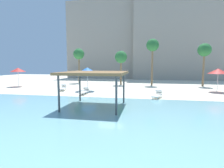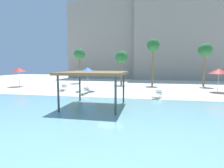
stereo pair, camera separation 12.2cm
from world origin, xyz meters
The scene contains 15 objects.
ground_plane centered at (0.00, 0.00, 0.00)m, with size 80.00×80.00×0.00m, color beige.
lagoon_water centered at (0.00, -5.25, 0.02)m, with size 44.00×13.50×0.04m, color #7AB7C1.
shade_pavilion centered at (-0.67, -2.29, 2.48)m, with size 4.50×4.50×2.64m.
beach_umbrella_red_0 centered at (11.26, 7.71, 2.43)m, with size 2.21×2.21×2.74m.
beach_umbrella_red_2 centered at (-15.28, 8.09, 2.45)m, with size 2.10×2.10×2.74m.
beach_umbrella_blue_3 centered at (-3.93, 5.72, 2.52)m, with size 2.33×2.33×2.84m.
lounge_chair_0 centered at (4.13, 2.35, 0.33)m, with size 1.16×1.99×0.74m.
lounge_chair_1 centered at (-3.49, 3.36, 0.33)m, with size 0.60×1.90×0.74m.
lounge_chair_2 centered at (-7.04, 5.51, 0.33)m, with size 1.06×1.99×0.74m.
palm_tree_0 centered at (-8.51, 14.85, 4.92)m, with size 1.90×1.90×6.01m.
palm_tree_1 centered at (3.97, 13.27, 5.96)m, with size 1.90×1.90×7.11m.
palm_tree_2 centered at (-0.84, 12.99, 4.28)m, with size 1.90×1.90×5.34m.
palm_tree_3 centered at (11.33, 13.33, 5.17)m, with size 1.90×1.90×6.28m.
hotel_block_0 centered at (-4.23, 30.67, 8.96)m, with size 22.66×10.79×17.92m, color #9E9384.
hotel_block_1 centered at (11.04, 28.12, 10.14)m, with size 21.52×8.80×20.29m, color #9E9384.
Camera 2 is at (3.06, -14.70, 3.11)m, focal length 28.38 mm.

